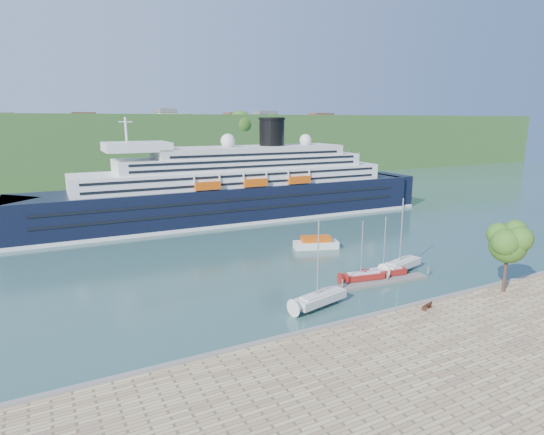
{
  "coord_description": "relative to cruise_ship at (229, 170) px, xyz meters",
  "views": [
    {
      "loc": [
        -35.9,
        -36.38,
        22.14
      ],
      "look_at": [
        -1.46,
        30.0,
        5.98
      ],
      "focal_mm": 30.0,
      "sensor_mm": 36.0,
      "label": 1
    }
  ],
  "objects": [
    {
      "name": "ground",
      "position": [
        -1.68,
        -56.9,
        -11.35
      ],
      "size": [
        400.0,
        400.0,
        0.0
      ],
      "primitive_type": "plane",
      "color": "#2D5049",
      "rests_on": "ground"
    },
    {
      "name": "far_hillside",
      "position": [
        -1.68,
        88.1,
        0.65
      ],
      "size": [
        400.0,
        50.0,
        24.0
      ],
      "primitive_type": "cube",
      "color": "#396227",
      "rests_on": "ground"
    },
    {
      "name": "quay_coping",
      "position": [
        -1.68,
        -57.1,
        -10.2
      ],
      "size": [
        220.0,
        0.5,
        0.3
      ],
      "primitive_type": "cube",
      "color": "slate",
      "rests_on": "promenade"
    },
    {
      "name": "cruise_ship",
      "position": [
        0.0,
        0.0,
        0.0
      ],
      "size": [
        101.4,
        16.93,
        22.7
      ],
      "primitive_type": null,
      "rotation": [
        0.0,
        0.0,
        -0.02
      ],
      "color": "black",
      "rests_on": "ground"
    },
    {
      "name": "park_bench",
      "position": [
        0.29,
        -58.51,
        -9.87
      ],
      "size": [
        1.61,
        0.97,
        0.96
      ],
      "primitive_type": null,
      "rotation": [
        0.0,
        0.0,
        0.25
      ],
      "color": "#4B2315",
      "rests_on": "promenade"
    },
    {
      "name": "promenade_tree",
      "position": [
        12.98,
        -58.91,
        -5.41
      ],
      "size": [
        5.97,
        5.97,
        9.88
      ],
      "primitive_type": null,
      "color": "#2E5C18",
      "rests_on": "promenade"
    },
    {
      "name": "floating_pontoon",
      "position": [
        2.36,
        -47.46,
        -11.17
      ],
      "size": [
        16.26,
        3.3,
        0.36
      ],
      "primitive_type": null,
      "rotation": [
        0.0,
        0.0,
        -0.08
      ],
      "color": "gray",
      "rests_on": "ground"
    },
    {
      "name": "sailboat_white_near",
      "position": [
        -8.74,
        -50.33,
        -6.18
      ],
      "size": [
        8.31,
        4.02,
        10.35
      ],
      "primitive_type": null,
      "rotation": [
        0.0,
        0.0,
        0.23
      ],
      "color": "silver",
      "rests_on": "ground"
    },
    {
      "name": "sailboat_red",
      "position": [
        5.26,
        -46.01,
        -7.08
      ],
      "size": [
        6.79,
        2.7,
        8.54
      ],
      "primitive_type": null,
      "rotation": [
        0.0,
        0.0,
        -0.13
      ],
      "color": "maroon",
      "rests_on": "ground"
    },
    {
      "name": "sailboat_white_far",
      "position": [
        9.22,
        -44.91,
        -6.05
      ],
      "size": [
        8.52,
        4.31,
        10.6
      ],
      "primitive_type": null,
      "rotation": [
        0.0,
        0.0,
        0.26
      ],
      "color": "silver",
      "rests_on": "ground"
    },
    {
      "name": "tender_launch",
      "position": [
        4.7,
        -28.56,
        -10.27
      ],
      "size": [
        8.28,
        5.06,
        2.17
      ],
      "primitive_type": null,
      "rotation": [
        0.0,
        0.0,
        -0.33
      ],
      "color": "#CA4C0B",
      "rests_on": "ground"
    },
    {
      "name": "sailboat_extra",
      "position": [
        1.32,
        -45.95,
        -7.18
      ],
      "size": [
        6.66,
        2.88,
        8.33
      ],
      "primitive_type": null,
      "rotation": [
        0.0,
        0.0,
        -0.17
      ],
      "color": "maroon",
      "rests_on": "ground"
    }
  ]
}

